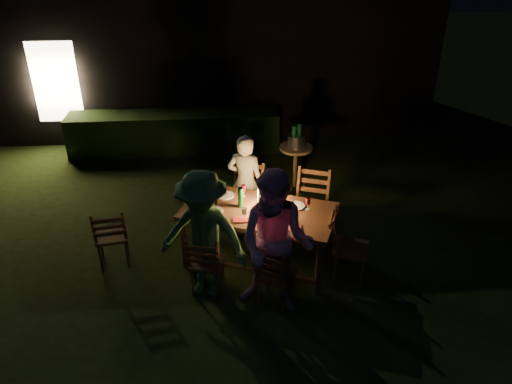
{
  "coord_description": "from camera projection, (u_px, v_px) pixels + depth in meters",
  "views": [
    {
      "loc": [
        0.43,
        -5.79,
        4.21
      ],
      "look_at": [
        0.88,
        0.1,
        0.96
      ],
      "focal_mm": 35.0,
      "sensor_mm": 36.0,
      "label": 1
    }
  ],
  "objects": [
    {
      "name": "garden_envelope",
      "position": [
        199.0,
        46.0,
        11.67
      ],
      "size": [
        40.0,
        40.0,
        3.2
      ],
      "color": "black",
      "rests_on": "ground"
    },
    {
      "name": "bottle_bucket_b",
      "position": [
        299.0,
        137.0,
        8.51
      ],
      "size": [
        0.07,
        0.07,
        0.32
      ],
      "primitive_type": "cylinder",
      "color": "#0F471E",
      "rests_on": "side_table"
    },
    {
      "name": "person_opp_left",
      "position": [
        203.0,
        236.0,
        6.0
      ],
      "size": [
        1.26,
        0.99,
        1.71
      ],
      "primitive_type": "imported",
      "rotation": [
        0.0,
        0.0,
        -0.37
      ],
      "color": "#356A39",
      "rests_on": "ground"
    },
    {
      "name": "plate_far_right",
      "position": [
        296.0,
        206.0,
        6.65
      ],
      "size": [
        0.25,
        0.25,
        0.01
      ],
      "primitive_type": "cylinder",
      "color": "white",
      "rests_on": "dining_table"
    },
    {
      "name": "wineglass_a",
      "position": [
        244.0,
        191.0,
        6.85
      ],
      "size": [
        0.06,
        0.06,
        0.18
      ],
      "primitive_type": null,
      "color": "#59070F",
      "rests_on": "dining_table"
    },
    {
      "name": "side_table",
      "position": [
        296.0,
        152.0,
        8.59
      ],
      "size": [
        0.57,
        0.57,
        0.77
      ],
      "color": "brown",
      "rests_on": "ground"
    },
    {
      "name": "chair_far_right",
      "position": [
        309.0,
        219.0,
        7.33
      ],
      "size": [
        0.63,
        0.65,
        1.09
      ],
      "rotation": [
        0.0,
        0.0,
        2.8
      ],
      "color": "#482818",
      "rests_on": "ground"
    },
    {
      "name": "bottle_bucket_a",
      "position": [
        294.0,
        139.0,
        8.43
      ],
      "size": [
        0.07,
        0.07,
        0.32
      ],
      "primitive_type": "cylinder",
      "color": "#0F471E",
      "rests_on": "side_table"
    },
    {
      "name": "chair_far_left",
      "position": [
        245.0,
        209.0,
        7.59
      ],
      "size": [
        0.63,
        0.65,
        1.06
      ],
      "rotation": [
        0.0,
        0.0,
        2.73
      ],
      "color": "#482818",
      "rests_on": "ground"
    },
    {
      "name": "wineglass_b",
      "position": [
        204.0,
        200.0,
        6.62
      ],
      "size": [
        0.06,
        0.06,
        0.18
      ],
      "primitive_type": null,
      "color": "#59070F",
      "rests_on": "dining_table"
    },
    {
      "name": "plate_near_right",
      "position": [
        288.0,
        223.0,
        6.28
      ],
      "size": [
        0.25,
        0.25,
        0.01
      ],
      "primitive_type": "cylinder",
      "color": "white",
      "rests_on": "dining_table"
    },
    {
      "name": "chair_spare",
      "position": [
        113.0,
        245.0,
        6.81
      ],
      "size": [
        0.49,
        0.52,
        0.95
      ],
      "rotation": [
        0.0,
        0.0,
        0.16
      ],
      "color": "#482818",
      "rests_on": "ground"
    },
    {
      "name": "wineglass_c",
      "position": [
        275.0,
        218.0,
        6.23
      ],
      "size": [
        0.06,
        0.06,
        0.18
      ],
      "primitive_type": null,
      "color": "#59070F",
      "rests_on": "dining_table"
    },
    {
      "name": "chair_end",
      "position": [
        348.0,
        258.0,
        6.52
      ],
      "size": [
        0.6,
        0.58,
        1.01
      ],
      "rotation": [
        0.0,
        0.0,
        -1.89
      ],
      "color": "#482818",
      "rests_on": "ground"
    },
    {
      "name": "plate_far_left",
      "position": [
        225.0,
        195.0,
        6.9
      ],
      "size": [
        0.25,
        0.25,
        0.01
      ],
      "primitive_type": "cylinder",
      "color": "white",
      "rests_on": "dining_table"
    },
    {
      "name": "wineglass_e",
      "position": [
        244.0,
        214.0,
        6.31
      ],
      "size": [
        0.06,
        0.06,
        0.18
      ],
      "primitive_type": null,
      "color": "silver",
      "rests_on": "dining_table"
    },
    {
      "name": "dining_table",
      "position": [
        259.0,
        215.0,
        6.62
      ],
      "size": [
        2.23,
        1.65,
        0.83
      ],
      "rotation": [
        0.0,
        0.0,
        -0.37
      ],
      "color": "#482818",
      "rests_on": "ground"
    },
    {
      "name": "chair_near_left",
      "position": [
        207.0,
        272.0,
        6.32
      ],
      "size": [
        0.5,
        0.52,
        0.91
      ],
      "rotation": [
        0.0,
        0.0,
        -0.24
      ],
      "color": "#482818",
      "rests_on": "ground"
    },
    {
      "name": "person_opp_right",
      "position": [
        276.0,
        244.0,
        5.74
      ],
      "size": [
        1.08,
        0.97,
        1.84
      ],
      "primitive_type": "imported",
      "rotation": [
        0.0,
        0.0,
        -0.37
      ],
      "color": "#BD82AC",
      "rests_on": "ground"
    },
    {
      "name": "napkin_right",
      "position": [
        294.0,
        228.0,
        6.19
      ],
      "size": [
        0.18,
        0.14,
        0.01
      ],
      "primitive_type": "cube",
      "color": "red",
      "rests_on": "dining_table"
    },
    {
      "name": "ice_bucket",
      "position": [
        296.0,
        141.0,
        8.49
      ],
      "size": [
        0.3,
        0.3,
        0.22
      ],
      "primitive_type": "cylinder",
      "color": "#A5A8AD",
      "rests_on": "side_table"
    },
    {
      "name": "phone",
      "position": [
        206.0,
        213.0,
        6.49
      ],
      "size": [
        0.14,
        0.07,
        0.01
      ],
      "primitive_type": "cube",
      "color": "black",
      "rests_on": "dining_table"
    },
    {
      "name": "bottle_table",
      "position": [
        241.0,
        198.0,
        6.58
      ],
      "size": [
        0.07,
        0.07,
        0.28
      ],
      "primitive_type": "cylinder",
      "color": "#0F471E",
      "rests_on": "dining_table"
    },
    {
      "name": "napkin_left",
      "position": [
        240.0,
        220.0,
        6.35
      ],
      "size": [
        0.18,
        0.14,
        0.01
      ],
      "primitive_type": "cube",
      "color": "red",
      "rests_on": "dining_table"
    },
    {
      "name": "chair_near_right",
      "position": [
        276.0,
        285.0,
        6.09
      ],
      "size": [
        0.57,
        0.59,
        0.92
      ],
      "rotation": [
        0.0,
        0.0,
        -0.5
      ],
      "color": "#482818",
      "rests_on": "ground"
    },
    {
      "name": "plate_near_left",
      "position": [
        214.0,
        211.0,
        6.53
      ],
      "size": [
        0.25,
        0.25,
        0.01
      ],
      "primitive_type": "cylinder",
      "color": "white",
      "rests_on": "dining_table"
    },
    {
      "name": "wineglass_d",
      "position": [
        308.0,
        204.0,
        6.53
      ],
      "size": [
        0.06,
        0.06,
        0.18
      ],
      "primitive_type": null,
      "color": "#59070F",
      "rests_on": "dining_table"
    },
    {
      "name": "lantern",
      "position": [
        263.0,
        198.0,
        6.54
      ],
      "size": [
        0.16,
        0.16,
        0.35
      ],
      "color": "white",
      "rests_on": "dining_table"
    },
    {
      "name": "person_house_side",
      "position": [
        245.0,
        182.0,
        7.42
      ],
      "size": [
        0.65,
        0.54,
        1.51
      ],
      "primitive_type": "imported",
      "rotation": [
        0.0,
        0.0,
        2.77
      ],
      "color": "beige",
      "rests_on": "ground"
    }
  ]
}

